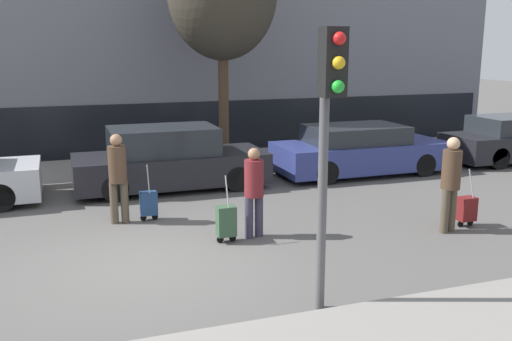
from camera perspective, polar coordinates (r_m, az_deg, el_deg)
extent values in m
plane|color=#565451|center=(9.12, -11.38, -9.28)|extent=(80.00, 80.00, 0.00)
cube|color=gray|center=(15.80, -14.98, 0.02)|extent=(28.00, 3.00, 0.12)
cube|color=black|center=(17.82, -15.67, 3.77)|extent=(27.44, 0.06, 1.60)
cylinder|color=black|center=(12.74, -24.22, -2.48)|extent=(0.60, 0.18, 0.60)
cylinder|color=black|center=(14.24, -23.73, -0.96)|extent=(0.60, 0.18, 0.60)
cube|color=black|center=(13.64, -8.47, 0.25)|extent=(4.48, 1.77, 0.70)
cube|color=#23282D|center=(13.48, -9.31, 2.97)|extent=(2.46, 1.56, 0.64)
cylinder|color=black|center=(13.25, -1.88, -0.83)|extent=(0.60, 0.18, 0.60)
cylinder|color=black|center=(14.74, -3.74, 0.50)|extent=(0.60, 0.18, 0.60)
cylinder|color=black|center=(12.73, -13.90, -1.75)|extent=(0.60, 0.18, 0.60)
cylinder|color=black|center=(14.27, -14.53, -0.27)|extent=(0.60, 0.18, 0.60)
cube|color=navy|center=(15.32, 10.41, 1.51)|extent=(4.53, 1.87, 0.70)
cube|color=#23282D|center=(15.13, 9.89, 3.61)|extent=(2.49, 1.64, 0.45)
cylinder|color=black|center=(15.41, 16.48, 0.54)|extent=(0.60, 0.18, 0.60)
cylinder|color=black|center=(16.78, 13.14, 1.66)|extent=(0.60, 0.18, 0.60)
cylinder|color=black|center=(13.98, 7.07, -0.22)|extent=(0.60, 0.18, 0.60)
cylinder|color=black|center=(15.48, 4.31, 1.07)|extent=(0.60, 0.18, 0.60)
cylinder|color=black|center=(16.99, 23.13, 1.12)|extent=(0.60, 0.18, 0.60)
cylinder|color=black|center=(18.12, 19.93, 2.02)|extent=(0.60, 0.18, 0.60)
cylinder|color=#4C4233|center=(11.19, -13.00, -3.11)|extent=(0.15, 0.15, 0.80)
cylinder|color=#4C4233|center=(11.18, -14.02, -3.18)|extent=(0.15, 0.15, 0.80)
cylinder|color=#473323|center=(11.01, -13.70, 0.61)|extent=(0.34, 0.34, 0.70)
sphere|color=#936B4C|center=(10.93, -13.83, 2.97)|extent=(0.23, 0.23, 0.23)
cube|color=navy|center=(11.23, -10.69, -3.24)|extent=(0.32, 0.24, 0.45)
cylinder|color=black|center=(11.30, -11.20, -4.67)|extent=(0.12, 0.03, 0.12)
cylinder|color=black|center=(11.33, -10.07, -4.58)|extent=(0.12, 0.03, 0.12)
cylinder|color=gray|center=(11.04, -10.74, -0.83)|extent=(0.02, 0.19, 0.53)
cylinder|color=#383347|center=(10.04, -0.70, -4.73)|extent=(0.15, 0.15, 0.75)
cylinder|color=#383347|center=(10.13, 0.29, -4.56)|extent=(0.15, 0.15, 0.75)
cylinder|color=maroon|center=(9.90, -0.21, -0.78)|extent=(0.34, 0.34, 0.65)
sphere|color=#936B4C|center=(9.82, -0.21, 1.67)|extent=(0.21, 0.21, 0.21)
cube|color=#335138|center=(9.84, -3.00, -5.06)|extent=(0.32, 0.24, 0.53)
cylinder|color=black|center=(9.91, -3.60, -6.90)|extent=(0.12, 0.03, 0.12)
cylinder|color=black|center=(9.97, -2.35, -6.77)|extent=(0.12, 0.03, 0.12)
cylinder|color=gray|center=(9.62, -2.91, -2.12)|extent=(0.02, 0.19, 0.53)
cylinder|color=#4C4233|center=(11.01, 19.00, -3.70)|extent=(0.15, 0.15, 0.81)
cylinder|color=#4C4233|center=(10.85, 18.38, -3.89)|extent=(0.15, 0.15, 0.81)
cylinder|color=#473323|center=(10.75, 18.97, 0.10)|extent=(0.34, 0.34, 0.71)
sphere|color=tan|center=(10.66, 19.15, 2.56)|extent=(0.23, 0.23, 0.23)
cube|color=maroon|center=(11.38, 20.31, -3.61)|extent=(0.32, 0.24, 0.45)
cylinder|color=black|center=(11.39, 19.76, -5.04)|extent=(0.12, 0.03, 0.12)
cylinder|color=black|center=(11.53, 20.63, -4.90)|extent=(0.12, 0.03, 0.12)
cylinder|color=gray|center=(11.21, 20.73, -1.25)|extent=(0.02, 0.19, 0.53)
cylinder|color=#515154|center=(7.05, 6.70, -0.47)|extent=(0.12, 0.12, 3.54)
cube|color=black|center=(6.72, 7.67, 10.67)|extent=(0.28, 0.24, 0.80)
sphere|color=red|center=(6.58, 8.34, 12.94)|extent=(0.15, 0.15, 0.15)
sphere|color=gold|center=(6.58, 8.27, 10.62)|extent=(0.15, 0.15, 0.15)
sphere|color=green|center=(6.60, 8.20, 8.31)|extent=(0.15, 0.15, 0.15)
torus|color=black|center=(16.32, -4.57, 2.30)|extent=(0.72, 0.06, 0.72)
torus|color=black|center=(16.09, -8.19, 2.07)|extent=(0.72, 0.06, 0.72)
cylinder|color=black|center=(16.17, -6.38, 2.87)|extent=(1.00, 0.05, 0.05)
cylinder|color=black|center=(16.10, -7.06, 3.54)|extent=(0.04, 0.04, 0.40)
cylinder|color=#4C3826|center=(15.87, -3.25, 6.65)|extent=(0.28, 0.28, 3.26)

